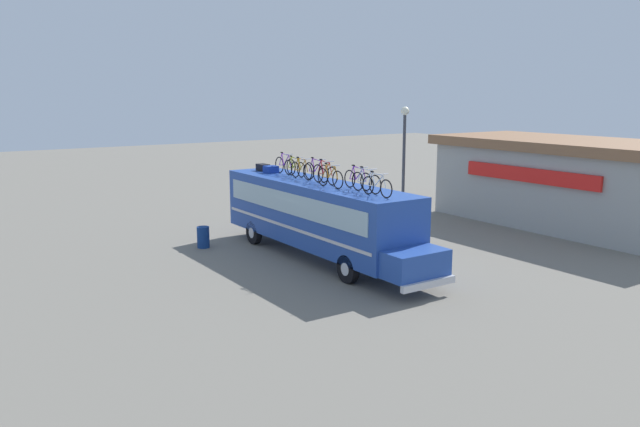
% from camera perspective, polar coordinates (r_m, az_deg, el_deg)
% --- Properties ---
extents(ground_plane, '(120.00, 120.00, 0.00)m').
position_cam_1_polar(ground_plane, '(26.28, -0.42, -3.91)').
color(ground_plane, slate).
extents(bus, '(12.35, 2.49, 3.14)m').
position_cam_1_polar(bus, '(25.70, -0.16, -0.07)').
color(bus, '#23479E').
rests_on(bus, ground).
extents(luggage_bag_1, '(0.67, 0.41, 0.32)m').
position_cam_1_polar(luggage_bag_1, '(29.42, -5.20, 4.18)').
color(luggage_bag_1, black).
rests_on(luggage_bag_1, bus).
extents(luggage_bag_2, '(0.55, 0.55, 0.32)m').
position_cam_1_polar(luggage_bag_2, '(28.64, -4.48, 4.01)').
color(luggage_bag_2, '#193899').
rests_on(luggage_bag_2, bus).
extents(rooftop_bicycle_1, '(1.74, 0.44, 0.97)m').
position_cam_1_polar(rooftop_bicycle_1, '(28.17, -3.18, 4.41)').
color(rooftop_bicycle_1, black).
rests_on(rooftop_bicycle_1, bus).
extents(rooftop_bicycle_2, '(1.73, 0.44, 0.88)m').
position_cam_1_polar(rooftop_bicycle_2, '(27.44, -2.32, 4.18)').
color(rooftop_bicycle_2, black).
rests_on(rooftop_bicycle_2, bus).
extents(rooftop_bicycle_3, '(1.68, 0.44, 0.92)m').
position_cam_1_polar(rooftop_bicycle_3, '(26.53, -1.71, 3.98)').
color(rooftop_bicycle_3, black).
rests_on(rooftop_bicycle_3, bus).
extents(rooftop_bicycle_4, '(1.81, 0.44, 0.97)m').
position_cam_1_polar(rooftop_bicycle_4, '(25.81, -0.33, 3.84)').
color(rooftop_bicycle_4, black).
rests_on(rooftop_bicycle_4, bus).
extents(rooftop_bicycle_5, '(1.74, 0.44, 0.98)m').
position_cam_1_polar(rooftop_bicycle_5, '(25.02, 0.44, 3.62)').
color(rooftop_bicycle_5, black).
rests_on(rooftop_bicycle_5, bus).
extents(rooftop_bicycle_6, '(1.71, 0.44, 0.93)m').
position_cam_1_polar(rooftop_bicycle_6, '(24.06, 0.92, 3.29)').
color(rooftop_bicycle_6, black).
rests_on(rooftop_bicycle_6, bus).
extents(rooftop_bicycle_7, '(1.69, 0.44, 0.91)m').
position_cam_1_polar(rooftop_bicycle_7, '(23.67, 3.43, 3.12)').
color(rooftop_bicycle_7, black).
rests_on(rooftop_bicycle_7, bus).
extents(rooftop_bicycle_8, '(1.73, 0.44, 0.94)m').
position_cam_1_polar(rooftop_bicycle_8, '(22.90, 4.22, 2.88)').
color(rooftop_bicycle_8, black).
rests_on(rooftop_bicycle_8, bus).
extents(rooftop_bicycle_9, '(1.66, 0.44, 0.87)m').
position_cam_1_polar(rooftop_bicycle_9, '(22.08, 5.18, 2.50)').
color(rooftop_bicycle_9, black).
rests_on(rooftop_bicycle_9, bus).
extents(roadside_building, '(13.84, 6.69, 4.39)m').
position_cam_1_polar(roadside_building, '(34.75, 21.60, 2.71)').
color(roadside_building, '#9E9E99').
rests_on(roadside_building, ground).
extents(trash_bin, '(0.54, 0.54, 0.94)m').
position_cam_1_polar(trash_bin, '(28.12, -10.54, -2.13)').
color(trash_bin, navy).
rests_on(trash_bin, ground).
extents(street_lamp, '(0.39, 0.39, 6.10)m').
position_cam_1_polar(street_lamp, '(29.42, 7.62, 5.35)').
color(street_lamp, '#38383D').
rests_on(street_lamp, ground).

